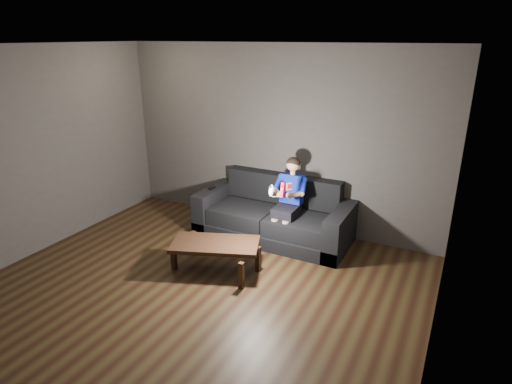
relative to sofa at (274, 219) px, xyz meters
The scene contains 11 objects.
floor 2.08m from the sofa, 95.22° to the right, with size 5.00×5.00×0.00m, color black.
back_wall 1.17m from the sofa, 112.79° to the left, with size 5.00×0.04×2.70m, color #3F3A37.
left_wall 3.55m from the sofa, 142.62° to the right, with size 0.04×5.00×2.70m, color #3F3A37.
right_wall 3.27m from the sofa, 41.61° to the right, with size 0.04×5.00×2.70m, color #3F3A37.
ceiling 3.18m from the sofa, 95.22° to the right, with size 5.00×5.00×0.02m, color silver.
sofa is the anchor object (origin of this frame).
child 0.52m from the sofa, 13.33° to the right, with size 0.46×0.56×1.12m.
wii_remote_red 0.89m from the sofa, 55.57° to the right, with size 0.06×0.08×0.20m.
nunchuk_white 0.81m from the sofa, 70.20° to the right, with size 0.07×0.10×0.16m.
wii_remote_black 1.06m from the sofa, behind, with size 0.04×0.15×0.03m.
coffee_table 1.24m from the sofa, 101.03° to the right, with size 1.19×0.88×0.39m.
Camera 1 is at (2.54, -3.15, 2.79)m, focal length 30.00 mm.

